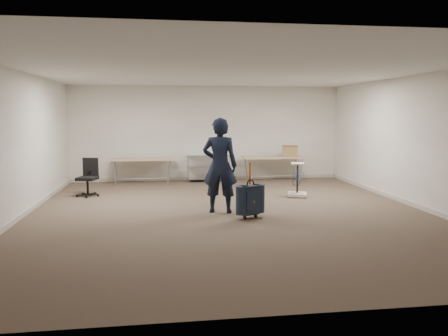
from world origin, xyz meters
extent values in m
plane|color=#4C3A2E|center=(0.00, 0.00, 0.00)|extent=(9.00, 9.00, 0.00)
plane|color=beige|center=(0.00, 4.50, 1.40)|extent=(8.00, 0.00, 8.00)
plane|color=beige|center=(0.00, -4.50, 1.40)|extent=(8.00, 0.00, 8.00)
plane|color=beige|center=(-4.00, 0.00, 1.40)|extent=(0.00, 9.00, 9.00)
plane|color=beige|center=(4.00, 0.00, 1.40)|extent=(0.00, 9.00, 9.00)
plane|color=silver|center=(0.00, 0.00, 2.80)|extent=(8.00, 8.00, 0.00)
cube|color=#BCB7A9|center=(0.00, 4.49, 0.05)|extent=(8.00, 0.02, 0.10)
cube|color=#BCB7A9|center=(-3.99, 0.00, 0.05)|extent=(0.02, 9.00, 0.10)
cube|color=#BCB7A9|center=(3.99, 0.00, 0.05)|extent=(0.02, 9.00, 0.10)
cube|color=tan|center=(-1.90, 3.95, 0.71)|extent=(1.80, 0.75, 0.03)
cylinder|color=gray|center=(-1.90, 3.95, 0.15)|extent=(1.50, 0.02, 0.02)
cylinder|color=gray|center=(-2.65, 3.65, 0.35)|extent=(0.13, 0.04, 0.69)
cylinder|color=gray|center=(-1.15, 3.65, 0.35)|extent=(0.13, 0.04, 0.69)
cylinder|color=gray|center=(-2.65, 4.25, 0.35)|extent=(0.13, 0.04, 0.69)
cylinder|color=gray|center=(-1.15, 4.25, 0.35)|extent=(0.13, 0.04, 0.69)
cube|color=tan|center=(1.90, 3.95, 0.71)|extent=(1.80, 0.75, 0.03)
cylinder|color=gray|center=(1.90, 3.95, 0.15)|extent=(1.50, 0.02, 0.02)
cylinder|color=gray|center=(1.15, 3.65, 0.35)|extent=(0.13, 0.04, 0.69)
cylinder|color=gray|center=(2.65, 3.65, 0.35)|extent=(0.13, 0.04, 0.69)
cylinder|color=gray|center=(1.15, 4.25, 0.35)|extent=(0.13, 0.04, 0.69)
cylinder|color=gray|center=(2.65, 4.25, 0.35)|extent=(0.13, 0.04, 0.69)
cylinder|color=silver|center=(-0.60, 3.98, 0.40)|extent=(0.02, 0.02, 0.80)
cylinder|color=silver|center=(0.60, 3.98, 0.40)|extent=(0.02, 0.02, 0.80)
cylinder|color=silver|center=(-0.60, 4.42, 0.40)|extent=(0.02, 0.02, 0.80)
cylinder|color=silver|center=(0.60, 4.42, 0.40)|extent=(0.02, 0.02, 0.80)
cube|color=silver|center=(0.00, 4.20, 0.10)|extent=(1.20, 0.45, 0.02)
cube|color=silver|center=(0.00, 4.20, 0.45)|extent=(1.20, 0.45, 0.02)
cube|color=silver|center=(0.00, 4.20, 0.78)|extent=(1.20, 0.45, 0.01)
imported|color=black|center=(-0.18, 0.11, 0.96)|extent=(0.79, 0.61, 1.91)
cube|color=#161B32|center=(0.33, -0.49, 0.37)|extent=(0.45, 0.36, 0.54)
cube|color=black|center=(0.32, -0.48, 0.09)|extent=(0.39, 0.28, 0.03)
cylinder|color=black|center=(0.21, -0.54, 0.04)|extent=(0.05, 0.08, 0.07)
cylinder|color=black|center=(0.44, -0.45, 0.04)|extent=(0.05, 0.08, 0.07)
torus|color=black|center=(0.33, -0.49, 0.67)|extent=(0.17, 0.09, 0.17)
cube|color=#DC410B|center=(0.32, -0.48, 0.87)|extent=(0.04, 0.02, 0.41)
cylinder|color=black|center=(-3.13, 2.27, 0.04)|extent=(0.56, 0.56, 0.08)
cylinder|color=black|center=(-3.13, 2.27, 0.23)|extent=(0.06, 0.06, 0.37)
cube|color=black|center=(-3.13, 2.27, 0.43)|extent=(0.53, 0.53, 0.07)
cube|color=black|center=(-3.07, 2.46, 0.69)|extent=(0.39, 0.16, 0.44)
cube|color=beige|center=(1.88, 1.53, 0.05)|extent=(0.56, 0.56, 0.07)
cylinder|color=black|center=(1.70, 1.35, 0.02)|extent=(0.05, 0.05, 0.04)
cylinder|color=black|center=(1.88, 1.57, 0.44)|extent=(0.04, 0.04, 0.71)
cube|color=beige|center=(1.88, 1.53, 0.80)|extent=(0.38, 0.35, 0.04)
torus|color=blue|center=(1.93, 1.45, 0.53)|extent=(0.24, 0.16, 0.22)
cube|color=olive|center=(2.37, 3.85, 0.90)|extent=(0.51, 0.43, 0.33)
camera|label=1|loc=(-1.29, -8.48, 1.98)|focal=35.00mm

